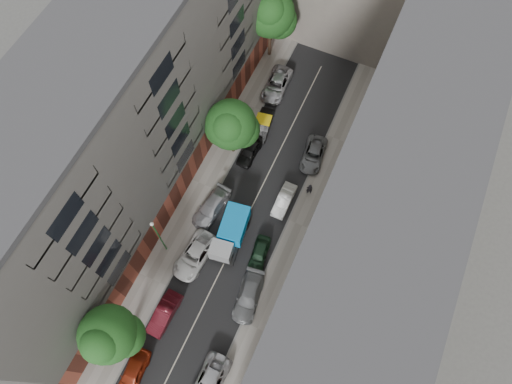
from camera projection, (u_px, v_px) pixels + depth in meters
The scene contains 24 objects.
ground at pixel (253, 205), 47.00m from camera, with size 120.00×120.00×0.00m, color #4C4C49.
road_surface at pixel (253, 205), 46.99m from camera, with size 8.00×44.00×0.02m, color black.
sidewalk_left at pixel (205, 185), 47.87m from camera, with size 3.00×44.00×0.15m, color gray.
sidewalk_right at pixel (302, 226), 45.99m from camera, with size 3.00×44.00×0.15m, color gray.
building_left at pixel (137, 113), 39.78m from camera, with size 8.00×44.00×20.00m, color #514E4B.
building_right at pixel (378, 209), 36.02m from camera, with size 8.00×44.00×20.00m, color beige.
tarp_truck at pixel (231, 233), 44.27m from camera, with size 2.95×5.87×2.59m.
car_left_0 at pixel (133, 373), 39.63m from camera, with size 1.76×4.37×1.49m, color maroon.
car_left_1 at pixel (164, 313), 41.77m from camera, with size 1.52×4.37×1.44m, color #490E16.
car_left_2 at pixel (195, 255), 44.02m from camera, with size 2.47×5.36×1.49m, color silver.
car_left_3 at pixel (211, 207), 46.12m from camera, with size 2.04×5.03×1.46m, color silver.
car_left_4 at pixel (250, 151), 48.89m from camera, with size 1.63×4.05×1.38m, color black.
car_left_5 at pixel (263, 125), 50.24m from camera, with size 1.49×4.26×1.40m, color black.
car_left_6 at pixel (277, 85), 52.44m from camera, with size 2.49×5.40×1.50m, color #BBBABF.
car_right_0 at pixel (209, 383), 39.31m from camera, with size 2.39×5.18×1.44m, color silver.
car_right_1 at pixel (249, 296), 42.39m from camera, with size 2.08×5.10×1.48m, color slate.
car_right_2 at pixel (259, 254), 44.20m from camera, with size 1.52×3.79×1.29m, color black.
car_right_3 at pixel (284, 200), 46.53m from camera, with size 1.39×3.98×1.31m, color silver.
car_right_4 at pixel (313, 155), 48.73m from camera, with size 2.19×4.74×1.32m, color slate.
tree_near at pixel (109, 336), 35.92m from camera, with size 5.02×4.71×8.57m.
tree_mid at pixel (231, 127), 44.98m from camera, with size 5.38×5.12×7.66m.
tree_far at pixel (271, 15), 49.37m from camera, with size 5.50×5.26×9.23m.
lamp_post at pixel (158, 234), 40.97m from camera, with size 0.36×0.36×7.14m.
pedestrian at pixel (309, 189), 46.61m from camera, with size 0.66×0.43×1.81m, color black.
Camera 1 is at (7.82, -16.45, 43.35)m, focal length 32.00 mm.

